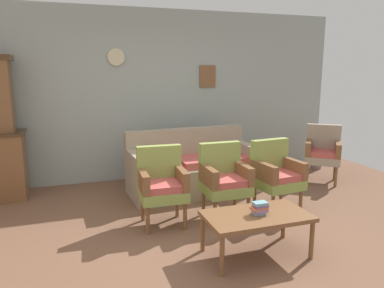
{
  "coord_description": "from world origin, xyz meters",
  "views": [
    {
      "loc": [
        -1.35,
        -3.23,
        1.78
      ],
      "look_at": [
        0.1,
        1.04,
        0.85
      ],
      "focal_mm": 34.37,
      "sensor_mm": 36.0,
      "label": 1
    }
  ],
  "objects_px": {
    "wingback_chair_by_fireplace": "(323,151)",
    "book_stack_on_table": "(260,208)",
    "floral_couch": "(193,170)",
    "armchair_row_middle": "(224,177)",
    "armchair_near_couch_end": "(276,173)",
    "coffee_table": "(257,218)",
    "floor_vase_by_wall": "(317,148)",
    "armchair_by_doorway": "(162,182)"
  },
  "relations": [
    {
      "from": "book_stack_on_table",
      "to": "armchair_row_middle",
      "type": "bearing_deg",
      "value": 86.4
    },
    {
      "from": "wingback_chair_by_fireplace",
      "to": "floor_vase_by_wall",
      "type": "distance_m",
      "value": 0.8
    },
    {
      "from": "armchair_near_couch_end",
      "to": "wingback_chair_by_fireplace",
      "type": "height_order",
      "value": "same"
    },
    {
      "from": "armchair_row_middle",
      "to": "wingback_chair_by_fireplace",
      "type": "distance_m",
      "value": 2.23
    },
    {
      "from": "floral_couch",
      "to": "armchair_row_middle",
      "type": "relative_size",
      "value": 2.12
    },
    {
      "from": "floral_couch",
      "to": "floor_vase_by_wall",
      "type": "height_order",
      "value": "floral_couch"
    },
    {
      "from": "armchair_near_couch_end",
      "to": "floor_vase_by_wall",
      "type": "xyz_separation_m",
      "value": [
        1.78,
        1.53,
        -0.13
      ]
    },
    {
      "from": "floral_couch",
      "to": "wingback_chair_by_fireplace",
      "type": "distance_m",
      "value": 2.13
    },
    {
      "from": "armchair_row_middle",
      "to": "book_stack_on_table",
      "type": "bearing_deg",
      "value": -93.6
    },
    {
      "from": "book_stack_on_table",
      "to": "floral_couch",
      "type": "bearing_deg",
      "value": 89.46
    },
    {
      "from": "armchair_near_couch_end",
      "to": "coffee_table",
      "type": "height_order",
      "value": "armchair_near_couch_end"
    },
    {
      "from": "wingback_chair_by_fireplace",
      "to": "book_stack_on_table",
      "type": "xyz_separation_m",
      "value": [
        -2.13,
        -1.81,
        -0.02
      ]
    },
    {
      "from": "floral_couch",
      "to": "floor_vase_by_wall",
      "type": "relative_size",
      "value": 2.56
    },
    {
      "from": "armchair_row_middle",
      "to": "floor_vase_by_wall",
      "type": "bearing_deg",
      "value": 31.29
    },
    {
      "from": "armchair_near_couch_end",
      "to": "book_stack_on_table",
      "type": "distance_m",
      "value": 1.21
    },
    {
      "from": "armchair_row_middle",
      "to": "armchair_near_couch_end",
      "type": "height_order",
      "value": "same"
    },
    {
      "from": "armchair_near_couch_end",
      "to": "armchair_row_middle",
      "type": "bearing_deg",
      "value": 178.01
    },
    {
      "from": "armchair_near_couch_end",
      "to": "coffee_table",
      "type": "relative_size",
      "value": 0.9
    },
    {
      "from": "armchair_near_couch_end",
      "to": "wingback_chair_by_fireplace",
      "type": "relative_size",
      "value": 1.0
    },
    {
      "from": "wingback_chair_by_fireplace",
      "to": "book_stack_on_table",
      "type": "bearing_deg",
      "value": -139.68
    },
    {
      "from": "armchair_row_middle",
      "to": "floor_vase_by_wall",
      "type": "xyz_separation_m",
      "value": [
        2.48,
        1.51,
        -0.13
      ]
    },
    {
      "from": "armchair_by_doorway",
      "to": "armchair_row_middle",
      "type": "height_order",
      "value": "same"
    },
    {
      "from": "coffee_table",
      "to": "floor_vase_by_wall",
      "type": "height_order",
      "value": "floor_vase_by_wall"
    },
    {
      "from": "armchair_by_doorway",
      "to": "armchair_near_couch_end",
      "type": "relative_size",
      "value": 1.0
    },
    {
      "from": "armchair_by_doorway",
      "to": "floor_vase_by_wall",
      "type": "relative_size",
      "value": 1.21
    },
    {
      "from": "floral_couch",
      "to": "armchair_row_middle",
      "type": "bearing_deg",
      "value": -87.68
    },
    {
      "from": "armchair_by_doorway",
      "to": "armchair_near_couch_end",
      "type": "height_order",
      "value": "same"
    },
    {
      "from": "armchair_by_doorway",
      "to": "book_stack_on_table",
      "type": "bearing_deg",
      "value": -55.93
    },
    {
      "from": "floor_vase_by_wall",
      "to": "coffee_table",
      "type": "bearing_deg",
      "value": -136.06
    },
    {
      "from": "coffee_table",
      "to": "armchair_row_middle",
      "type": "bearing_deg",
      "value": 85.14
    },
    {
      "from": "armchair_by_doorway",
      "to": "armchair_near_couch_end",
      "type": "xyz_separation_m",
      "value": [
        1.45,
        -0.08,
        0.0
      ]
    },
    {
      "from": "floral_couch",
      "to": "armchair_near_couch_end",
      "type": "height_order",
      "value": "same"
    },
    {
      "from": "armchair_by_doorway",
      "to": "armchair_near_couch_end",
      "type": "distance_m",
      "value": 1.45
    },
    {
      "from": "coffee_table",
      "to": "book_stack_on_table",
      "type": "xyz_separation_m",
      "value": [
        0.02,
        -0.01,
        0.11
      ]
    },
    {
      "from": "armchair_by_doorway",
      "to": "coffee_table",
      "type": "distance_m",
      "value": 1.22
    },
    {
      "from": "floral_couch",
      "to": "book_stack_on_table",
      "type": "relative_size",
      "value": 11.33
    },
    {
      "from": "armchair_row_middle",
      "to": "floor_vase_by_wall",
      "type": "distance_m",
      "value": 2.9
    },
    {
      "from": "armchair_near_couch_end",
      "to": "floor_vase_by_wall",
      "type": "bearing_deg",
      "value": 40.65
    },
    {
      "from": "floral_couch",
      "to": "wingback_chair_by_fireplace",
      "type": "height_order",
      "value": "same"
    },
    {
      "from": "coffee_table",
      "to": "floor_vase_by_wall",
      "type": "distance_m",
      "value": 3.55
    },
    {
      "from": "floral_couch",
      "to": "armchair_by_doorway",
      "type": "xyz_separation_m",
      "value": [
        -0.71,
        -0.99,
        0.17
      ]
    },
    {
      "from": "coffee_table",
      "to": "book_stack_on_table",
      "type": "distance_m",
      "value": 0.11
    }
  ]
}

